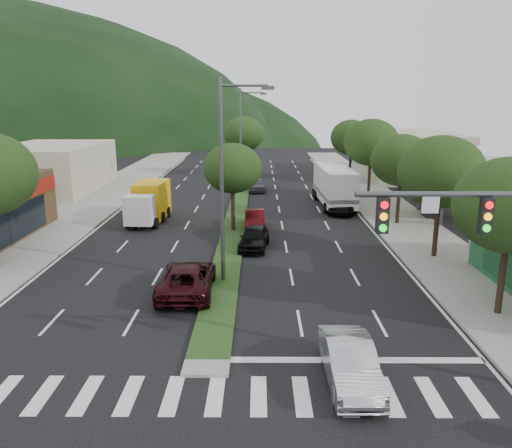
{
  "coord_description": "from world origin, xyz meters",
  "views": [
    {
      "loc": [
        1.8,
        -15.79,
        8.98
      ],
      "look_at": [
        1.63,
        12.5,
        1.9
      ],
      "focal_mm": 35.0,
      "sensor_mm": 36.0,
      "label": 1
    }
  ],
  "objects_px": {
    "tree_r_d": "(371,142)",
    "tree_med_far": "(244,134)",
    "motorhome": "(334,185)",
    "tree_r_e": "(351,138)",
    "car_queue_c": "(255,219)",
    "suv_maroon": "(187,278)",
    "tree_r_a": "(511,205)",
    "car_queue_a": "(254,238)",
    "box_truck": "(149,203)",
    "tree_r_c": "(401,160)",
    "tree_med_near": "(233,168)",
    "sedan_silver": "(350,362)",
    "tree_r_b": "(441,172)",
    "streetlight_near": "(226,172)",
    "car_queue_d": "(340,206)",
    "traffic_signal": "(501,249)",
    "car_queue_b": "(329,194)",
    "car_queue_e": "(256,184)",
    "streetlight_mid": "(243,136)"
  },
  "relations": [
    {
      "from": "tree_r_e",
      "to": "suv_maroon",
      "type": "height_order",
      "value": "tree_r_e"
    },
    {
      "from": "box_truck",
      "to": "car_queue_c",
      "type": "bearing_deg",
      "value": 168.8
    },
    {
      "from": "streetlight_near",
      "to": "box_truck",
      "type": "relative_size",
      "value": 1.67
    },
    {
      "from": "tree_r_c",
      "to": "streetlight_mid",
      "type": "bearing_deg",
      "value": 132.22
    },
    {
      "from": "tree_r_b",
      "to": "suv_maroon",
      "type": "bearing_deg",
      "value": -157.86
    },
    {
      "from": "tree_r_d",
      "to": "box_truck",
      "type": "distance_m",
      "value": 20.91
    },
    {
      "from": "car_queue_e",
      "to": "tree_r_a",
      "type": "bearing_deg",
      "value": -76.23
    },
    {
      "from": "tree_r_d",
      "to": "sedan_silver",
      "type": "height_order",
      "value": "tree_r_d"
    },
    {
      "from": "tree_med_far",
      "to": "sedan_silver",
      "type": "height_order",
      "value": "tree_med_far"
    },
    {
      "from": "tree_r_e",
      "to": "car_queue_a",
      "type": "bearing_deg",
      "value": -111.89
    },
    {
      "from": "tree_r_d",
      "to": "tree_med_far",
      "type": "height_order",
      "value": "tree_r_d"
    },
    {
      "from": "tree_r_c",
      "to": "tree_med_near",
      "type": "distance_m",
      "value": 12.17
    },
    {
      "from": "sedan_silver",
      "to": "car_queue_c",
      "type": "xyz_separation_m",
      "value": [
        -3.25,
        20.07,
        -0.06
      ]
    },
    {
      "from": "suv_maroon",
      "to": "tree_med_near",
      "type": "bearing_deg",
      "value": -99.03
    },
    {
      "from": "car_queue_c",
      "to": "suv_maroon",
      "type": "bearing_deg",
      "value": -104.91
    },
    {
      "from": "car_queue_c",
      "to": "motorhome",
      "type": "relative_size",
      "value": 0.45
    },
    {
      "from": "tree_r_a",
      "to": "car_queue_a",
      "type": "distance_m",
      "value": 14.98
    },
    {
      "from": "traffic_signal",
      "to": "tree_r_d",
      "type": "relative_size",
      "value": 0.98
    },
    {
      "from": "motorhome",
      "to": "car_queue_b",
      "type": "bearing_deg",
      "value": 92.29
    },
    {
      "from": "tree_med_far",
      "to": "car_queue_d",
      "type": "distance_m",
      "value": 22.26
    },
    {
      "from": "car_queue_e",
      "to": "sedan_silver",
      "type": "bearing_deg",
      "value": -90.31
    },
    {
      "from": "sedan_silver",
      "to": "car_queue_d",
      "type": "distance_m",
      "value": 25.33
    },
    {
      "from": "streetlight_near",
      "to": "car_queue_e",
      "type": "relative_size",
      "value": 2.52
    },
    {
      "from": "tree_med_far",
      "to": "traffic_signal",
      "type": "bearing_deg",
      "value": -78.78
    },
    {
      "from": "tree_r_d",
      "to": "sedan_silver",
      "type": "relative_size",
      "value": 1.65
    },
    {
      "from": "tree_r_a",
      "to": "motorhome",
      "type": "relative_size",
      "value": 0.76
    },
    {
      "from": "tree_med_far",
      "to": "sedan_silver",
      "type": "xyz_separation_m",
      "value": [
        4.75,
        -45.2,
        -4.29
      ]
    },
    {
      "from": "car_queue_b",
      "to": "suv_maroon",
      "type": "bearing_deg",
      "value": -108.4
    },
    {
      "from": "tree_r_b",
      "to": "traffic_signal",
      "type": "bearing_deg",
      "value": -102.37
    },
    {
      "from": "tree_r_b",
      "to": "box_truck",
      "type": "bearing_deg",
      "value": 154.15
    },
    {
      "from": "tree_r_c",
      "to": "tree_r_d",
      "type": "bearing_deg",
      "value": 90.0
    },
    {
      "from": "tree_r_a",
      "to": "sedan_silver",
      "type": "bearing_deg",
      "value": -144.31
    },
    {
      "from": "tree_r_c",
      "to": "box_truck",
      "type": "xyz_separation_m",
      "value": [
        -18.45,
        0.94,
        -3.38
      ]
    },
    {
      "from": "tree_r_d",
      "to": "box_truck",
      "type": "bearing_deg",
      "value": -153.86
    },
    {
      "from": "traffic_signal",
      "to": "tree_r_a",
      "type": "xyz_separation_m",
      "value": [
        2.97,
        5.54,
        0.17
      ]
    },
    {
      "from": "tree_r_b",
      "to": "sedan_silver",
      "type": "bearing_deg",
      "value": -118.76
    },
    {
      "from": "car_queue_d",
      "to": "tree_med_far",
      "type": "bearing_deg",
      "value": 119.95
    },
    {
      "from": "tree_med_far",
      "to": "suv_maroon",
      "type": "height_order",
      "value": "tree_med_far"
    },
    {
      "from": "tree_r_b",
      "to": "car_queue_b",
      "type": "relative_size",
      "value": 1.65
    },
    {
      "from": "tree_med_far",
      "to": "car_queue_a",
      "type": "height_order",
      "value": "tree_med_far"
    },
    {
      "from": "tree_r_c",
      "to": "tree_r_a",
      "type": "bearing_deg",
      "value": -90.0
    },
    {
      "from": "tree_r_a",
      "to": "car_queue_d",
      "type": "bearing_deg",
      "value": 100.25
    },
    {
      "from": "tree_r_b",
      "to": "streetlight_near",
      "type": "distance_m",
      "value": 12.47
    },
    {
      "from": "tree_r_a",
      "to": "motorhome",
      "type": "bearing_deg",
      "value": 99.15
    },
    {
      "from": "tree_r_e",
      "to": "car_queue_c",
      "type": "relative_size",
      "value": 1.7
    },
    {
      "from": "tree_r_c",
      "to": "tree_med_near",
      "type": "bearing_deg",
      "value": -170.54
    },
    {
      "from": "sedan_silver",
      "to": "car_queue_e",
      "type": "relative_size",
      "value": 1.09
    },
    {
      "from": "car_queue_a",
      "to": "streetlight_near",
      "type": "bearing_deg",
      "value": -95.62
    },
    {
      "from": "tree_r_e",
      "to": "tree_med_near",
      "type": "relative_size",
      "value": 1.11
    },
    {
      "from": "tree_r_d",
      "to": "motorhome",
      "type": "distance_m",
      "value": 5.92
    }
  ]
}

